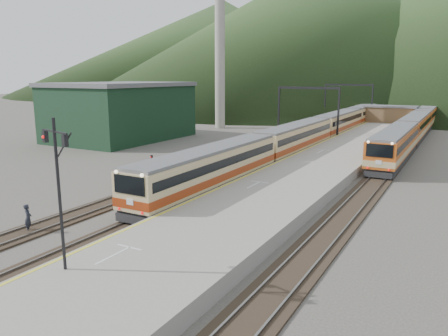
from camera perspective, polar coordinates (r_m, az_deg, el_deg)
The scene contains 17 objects.
track_main at distance 52.93m, azimuth 8.47°, elevation 1.48°, with size 2.60×200.00×0.23m.
track_far at distance 54.85m, azimuth 3.58°, elevation 1.96°, with size 2.60×200.00×0.23m.
track_second at distance 50.15m, azimuth 20.84°, elevation 0.24°, with size 2.60×200.00×0.23m.
platform at distance 49.29m, azimuth 13.75°, elevation 1.00°, with size 8.00×100.00×1.00m, color gray.
gantry_near at distance 67.28m, azimuth 10.90°, elevation 8.35°, with size 9.55×0.25×8.00m.
gantry_far at distance 91.33m, azimuth 15.92°, elevation 9.02°, with size 9.55×0.25×8.00m.
warehouse at distance 68.86m, azimuth -13.30°, elevation 7.27°, with size 14.50×20.50×8.60m.
smokestack at distance 81.58m, azimuth -0.54°, elevation 15.78°, with size 1.80×1.80×30.00m, color #9E998E.
station_shed at distance 87.97m, azimuth 20.89°, elevation 6.62°, with size 9.40×4.40×3.10m.
hill_a at distance 208.13m, azimuth 13.31°, elevation 17.31°, with size 180.00×180.00×60.00m, color #25451E.
hill_d at distance 285.15m, azimuth 0.03°, elevation 15.59°, with size 200.00×200.00×55.00m, color #25451E.
main_train at distance 64.45m, azimuth 12.51°, elevation 4.98°, with size 2.99×81.83×3.65m.
second_train at distance 72.21m, azimuth 23.67°, elevation 4.95°, with size 2.92×59.90×3.56m.
signal_mast at distance 20.25m, azimuth -20.85°, elevation -1.37°, with size 2.15×0.68×6.88m.
short_signal_b at distance 46.24m, azimuth 1.60°, elevation 1.85°, with size 0.24×0.19×2.27m.
short_signal_c at distance 41.69m, azimuth -9.41°, elevation 0.57°, with size 0.27×0.24×2.27m.
worker at distance 29.99m, azimuth -24.22°, elevation -5.99°, with size 0.65×0.43×1.79m, color #1F232C.
Camera 1 is at (18.21, -8.78, 9.60)m, focal length 35.00 mm.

